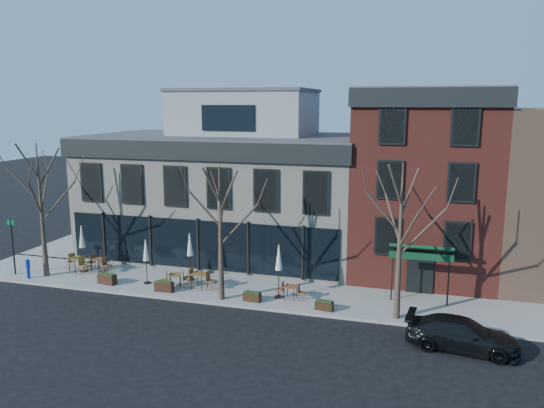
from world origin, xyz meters
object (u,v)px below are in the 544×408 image
(parked_sedan, at_px, (462,334))
(cafe_set_0, at_px, (77,263))
(call_box, at_px, (28,268))
(umbrella_0, at_px, (82,239))

(parked_sedan, distance_m, cafe_set_0, 22.47)
(cafe_set_0, bearing_deg, call_box, -135.23)
(call_box, distance_m, umbrella_0, 3.40)
(call_box, bearing_deg, cafe_set_0, 44.77)
(parked_sedan, distance_m, call_box, 24.11)
(parked_sedan, xyz_separation_m, call_box, (-24.00, 2.28, 0.11))
(umbrella_0, bearing_deg, call_box, -139.29)
(umbrella_0, bearing_deg, cafe_set_0, -166.05)
(call_box, xyz_separation_m, cafe_set_0, (1.93, 1.92, -0.10))
(parked_sedan, relative_size, cafe_set_0, 2.30)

